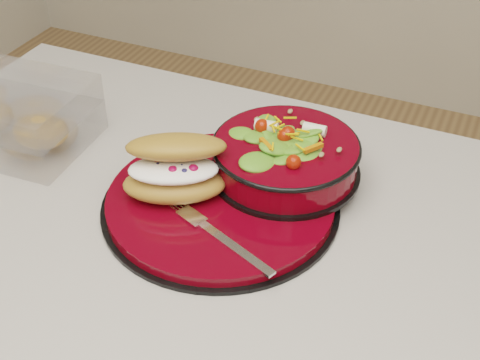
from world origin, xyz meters
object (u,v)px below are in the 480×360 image
at_px(salad_bowl, 286,153).
at_px(fork, 221,238).
at_px(dinner_plate, 221,202).
at_px(pastry_box, 11,115).
at_px(croissant, 176,169).

height_order(salad_bowl, fork, salad_bowl).
height_order(dinner_plate, pastry_box, pastry_box).
height_order(salad_bowl, croissant, salad_bowl).
relative_size(dinner_plate, fork, 2.03).
distance_m(fork, pastry_box, 0.41).
relative_size(salad_bowl, pastry_box, 0.89).
xyz_separation_m(dinner_plate, salad_bowl, (0.06, 0.09, 0.04)).
bearing_deg(dinner_plate, croissant, -165.03).
xyz_separation_m(salad_bowl, pastry_box, (-0.42, -0.06, -0.01)).
bearing_deg(pastry_box, salad_bowl, 5.89).
height_order(fork, pastry_box, pastry_box).
relative_size(fork, pastry_box, 0.67).
relative_size(croissant, fork, 0.99).
xyz_separation_m(salad_bowl, fork, (-0.02, -0.16, -0.03)).
bearing_deg(dinner_plate, salad_bowl, 55.44).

